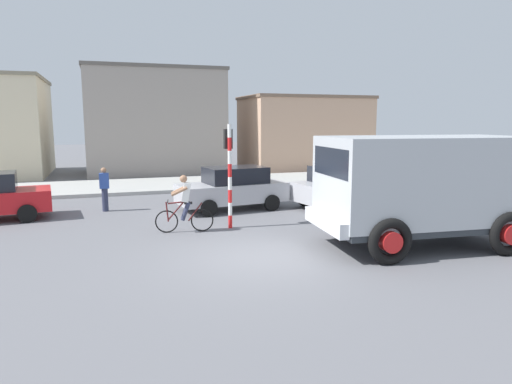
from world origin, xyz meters
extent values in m
plane|color=slate|center=(0.00, 0.00, 0.00)|extent=(120.00, 120.00, 0.00)
cube|color=#ADADA8|center=(0.00, 13.15, 0.08)|extent=(80.00, 5.00, 0.16)
cube|color=#B2B7BC|center=(4.49, -0.45, 1.80)|extent=(5.41, 2.98, 2.20)
cube|color=#2D3338|center=(4.49, -0.45, 0.62)|extent=(5.30, 2.92, 0.16)
cube|color=silver|center=(1.80, -0.20, 0.80)|extent=(0.46, 2.39, 0.36)
cube|color=black|center=(1.95, -0.21, 2.30)|extent=(0.32, 2.13, 0.70)
torus|color=black|center=(2.76, -1.57, 0.55)|extent=(1.12, 0.34, 1.10)
cylinder|color=red|center=(2.76, -1.57, 0.55)|extent=(0.52, 0.35, 0.50)
torus|color=black|center=(3.00, 0.98, 0.55)|extent=(1.12, 0.34, 1.10)
cylinder|color=red|center=(3.00, 0.98, 0.55)|extent=(0.52, 0.35, 0.50)
torus|color=black|center=(5.97, -1.87, 0.55)|extent=(1.12, 0.34, 1.10)
cylinder|color=red|center=(5.97, -1.87, 0.55)|extent=(0.52, 0.35, 0.50)
torus|color=black|center=(6.21, 0.68, 0.55)|extent=(1.12, 0.34, 1.10)
cylinder|color=red|center=(6.21, 0.68, 0.55)|extent=(0.52, 0.35, 0.50)
torus|color=black|center=(-1.70, 3.17, 0.34)|extent=(0.68, 0.15, 0.68)
torus|color=black|center=(-0.67, 3.00, 0.34)|extent=(0.68, 0.15, 0.68)
cylinder|color=#591E1E|center=(-1.36, 3.12, 0.91)|extent=(0.60, 0.14, 0.09)
cylinder|color=#591E1E|center=(-1.42, 3.13, 0.66)|extent=(0.51, 0.13, 0.57)
cylinder|color=#591E1E|center=(-0.87, 3.04, 0.61)|extent=(0.44, 0.11, 0.57)
cylinder|color=#591E1E|center=(-1.68, 3.17, 0.64)|extent=(0.10, 0.06, 0.59)
cylinder|color=black|center=(-1.65, 3.16, 0.95)|extent=(0.11, 0.50, 0.03)
cube|color=black|center=(-1.07, 3.07, 0.88)|extent=(0.26, 0.16, 0.06)
cube|color=white|center=(-1.12, 3.08, 1.21)|extent=(0.34, 0.36, 0.59)
sphere|color=#9E7051|center=(-1.18, 3.09, 1.61)|extent=(0.22, 0.22, 0.22)
cylinder|color=#2D334C|center=(-1.16, 2.98, 0.65)|extent=(0.32, 0.17, 0.57)
cylinder|color=#9E7051|center=(-1.34, 2.95, 1.26)|extent=(0.50, 0.17, 0.29)
cylinder|color=#2D334C|center=(-1.13, 3.18, 0.65)|extent=(0.32, 0.17, 0.57)
cylinder|color=#9E7051|center=(-1.29, 3.27, 1.26)|extent=(0.50, 0.17, 0.29)
cylinder|color=red|center=(0.26, 3.18, 0.20)|extent=(0.12, 0.12, 0.40)
cylinder|color=white|center=(0.26, 3.18, 0.60)|extent=(0.12, 0.12, 0.40)
cylinder|color=red|center=(0.26, 3.18, 1.00)|extent=(0.12, 0.12, 0.40)
cylinder|color=white|center=(0.26, 3.18, 1.40)|extent=(0.12, 0.12, 0.40)
cylinder|color=red|center=(0.26, 3.18, 1.80)|extent=(0.12, 0.12, 0.40)
cylinder|color=white|center=(0.26, 3.18, 2.20)|extent=(0.12, 0.12, 0.40)
cylinder|color=red|center=(0.26, 3.18, 2.60)|extent=(0.12, 0.12, 0.40)
cylinder|color=white|center=(0.26, 3.18, 3.00)|extent=(0.12, 0.12, 0.40)
cube|color=black|center=(0.26, 3.36, 2.75)|extent=(0.24, 0.20, 0.60)
sphere|color=orange|center=(0.26, 3.48, 2.75)|extent=(0.14, 0.14, 0.14)
cube|color=#B7B7BC|center=(1.11, 6.07, 0.65)|extent=(4.19, 2.21, 0.70)
cube|color=black|center=(1.26, 6.08, 1.30)|extent=(2.37, 1.72, 0.60)
cylinder|color=black|center=(0.00, 5.06, 0.30)|extent=(0.62, 0.26, 0.60)
cylinder|color=black|center=(-0.23, 6.75, 0.30)|extent=(0.62, 0.26, 0.60)
cylinder|color=black|center=(2.45, 5.38, 0.30)|extent=(0.62, 0.26, 0.60)
cylinder|color=black|center=(2.23, 7.07, 0.30)|extent=(0.62, 0.26, 0.60)
cube|color=#B7B7BC|center=(5.38, 5.24, 0.65)|extent=(4.23, 2.34, 0.70)
cube|color=black|center=(5.24, 5.22, 1.30)|extent=(2.41, 1.79, 0.60)
cylinder|color=black|center=(6.46, 6.29, 0.30)|extent=(0.62, 0.28, 0.60)
cylinder|color=black|center=(6.75, 4.61, 0.30)|extent=(0.62, 0.28, 0.60)
cylinder|color=black|center=(4.02, 5.87, 0.30)|extent=(0.62, 0.28, 0.60)
cylinder|color=black|center=(4.30, 4.20, 0.30)|extent=(0.62, 0.28, 0.60)
cylinder|color=black|center=(-6.03, 7.72, 0.30)|extent=(0.62, 0.25, 0.60)
cylinder|color=black|center=(-5.84, 6.03, 0.30)|extent=(0.62, 0.25, 0.60)
cylinder|color=#2D334C|center=(-3.40, 7.23, 0.42)|extent=(0.22, 0.22, 0.85)
cube|color=#3351A8|center=(-3.40, 7.23, 1.13)|extent=(0.34, 0.22, 0.56)
sphere|color=#9E7051|center=(-3.40, 7.23, 1.52)|extent=(0.20, 0.20, 0.20)
cube|color=#9E9389|center=(-0.14, 19.88, 3.18)|extent=(8.33, 5.31, 6.35)
cube|color=#5E5852|center=(-0.14, 19.88, 6.45)|extent=(8.50, 5.41, 0.20)
cube|color=tan|center=(9.87, 18.94, 2.38)|extent=(8.11, 5.24, 4.75)
cube|color=#775E4C|center=(9.87, 18.94, 4.85)|extent=(8.27, 5.34, 0.20)
camera|label=1|loc=(-3.42, -10.31, 3.29)|focal=32.24mm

